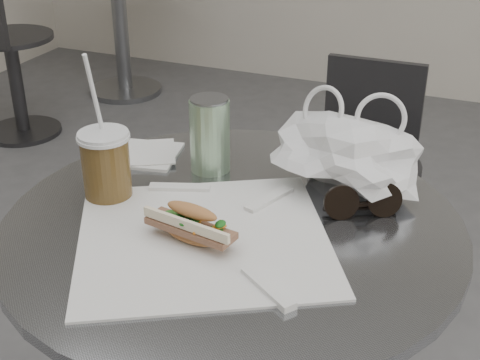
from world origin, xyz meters
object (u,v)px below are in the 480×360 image
at_px(cafe_table, 233,349).
at_px(sunglasses, 362,203).
at_px(bg_table, 119,10).
at_px(bg_chair, 7,68).
at_px(drink_can, 210,135).
at_px(iced_coffee, 106,164).
at_px(chair_far, 356,196).
at_px(banh_mi, 191,225).

relative_size(cafe_table, sunglasses, 6.05).
height_order(cafe_table, bg_table, same).
bearing_deg(bg_chair, drink_can, -38.93).
bearing_deg(iced_coffee, sunglasses, 13.83).
height_order(sunglasses, drink_can, drink_can).
relative_size(bg_table, chair_far, 1.04).
bearing_deg(bg_table, cafe_table, -53.97).
height_order(bg_chair, drink_can, drink_can).
bearing_deg(sunglasses, drink_can, 139.33).
height_order(cafe_table, banh_mi, banh_mi).
height_order(banh_mi, iced_coffee, iced_coffee).
bearing_deg(drink_can, iced_coffee, -125.85).
bearing_deg(drink_can, cafe_table, -54.58).
xyz_separation_m(chair_far, drink_can, (-0.13, -0.76, 0.49)).
xyz_separation_m(cafe_table, iced_coffee, (-0.23, -0.01, 0.34)).
bearing_deg(sunglasses, cafe_table, 177.49).
xyz_separation_m(bg_table, drink_can, (1.49, -2.04, 0.35)).
xyz_separation_m(bg_table, chair_far, (1.62, -1.28, -0.15)).
bearing_deg(banh_mi, sunglasses, 49.44).
distance_m(bg_chair, sunglasses, 2.42).
distance_m(iced_coffee, sunglasses, 0.44).
bearing_deg(cafe_table, sunglasses, 26.79).
height_order(bg_table, chair_far, bg_table).
relative_size(bg_table, banh_mi, 3.88).
distance_m(banh_mi, drink_can, 0.26).
bearing_deg(chair_far, iced_coffee, 74.74).
distance_m(cafe_table, sunglasses, 0.37).
bearing_deg(iced_coffee, chair_far, 75.03).
relative_size(bg_chair, iced_coffee, 2.92).
height_order(chair_far, banh_mi, banh_mi).
distance_m(chair_far, iced_coffee, 1.08).
bearing_deg(chair_far, bg_table, -38.65).
bearing_deg(banh_mi, chair_far, 97.29).
bearing_deg(iced_coffee, bg_table, 121.79).
distance_m(bg_chair, banh_mi, 2.36).
height_order(iced_coffee, sunglasses, iced_coffee).
distance_m(bg_table, sunglasses, 2.78).
bearing_deg(iced_coffee, drink_can, 54.15).
height_order(bg_chair, sunglasses, sunglasses).
bearing_deg(sunglasses, chair_far, 72.73).
bearing_deg(bg_chair, sunglasses, -35.54).
height_order(chair_far, iced_coffee, iced_coffee).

